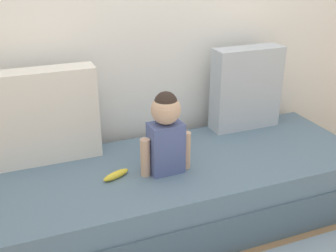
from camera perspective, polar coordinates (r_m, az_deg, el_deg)
The scene contains 7 objects.
ground_plane at distance 2.64m, azimuth 0.80°, elevation -12.73°, with size 12.00×12.00×0.00m, color #93704C.
back_wall at distance 2.66m, azimuth -3.81°, elevation 17.33°, with size 5.65×0.10×2.54m, color white.
couch at distance 2.53m, azimuth 0.83°, elevation -9.22°, with size 2.45×0.86×0.39m.
throw_pillow_left at distance 2.46m, azimuth -16.80°, elevation 1.35°, with size 0.60×0.16×0.56m, color silver.
throw_pillow_right at distance 2.87m, azimuth 10.94°, elevation 5.24°, with size 0.49×0.16×0.57m, color #B2BCC6.
toddler at distance 2.23m, azimuth -0.31°, elevation -0.75°, with size 0.30×0.16×0.48m.
banana at distance 2.29m, azimuth -7.34°, elevation -6.85°, with size 0.17×0.04×0.04m, color yellow.
Camera 1 is at (-0.81, -1.96, 1.57)m, focal length 43.24 mm.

